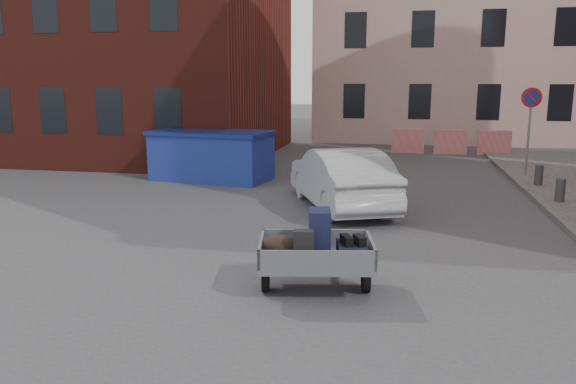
# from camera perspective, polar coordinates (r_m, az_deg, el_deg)

# --- Properties ---
(ground) EXTENTS (120.00, 120.00, 0.00)m
(ground) POSITION_cam_1_polar(r_m,az_deg,el_deg) (9.40, -2.67, -7.30)
(ground) COLOR #38383A
(ground) RESTS_ON ground
(far_building) EXTENTS (6.00, 6.00, 8.00)m
(far_building) POSITION_cam_1_polar(r_m,az_deg,el_deg) (37.83, -25.16, 11.84)
(far_building) COLOR maroon
(far_building) RESTS_ON ground
(no_parking_sign) EXTENTS (0.60, 0.09, 2.65)m
(no_parking_sign) POSITION_cam_1_polar(r_m,az_deg,el_deg) (18.55, 23.40, 7.39)
(no_parking_sign) COLOR gray
(no_parking_sign) RESTS_ON sidewalk
(barriers) EXTENTS (4.70, 0.18, 1.00)m
(barriers) POSITION_cam_1_polar(r_m,az_deg,el_deg) (23.86, 16.18, 4.90)
(barriers) COLOR red
(barriers) RESTS_ON ground
(trailer) EXTENTS (1.77, 1.92, 1.20)m
(trailer) POSITION_cam_1_polar(r_m,az_deg,el_deg) (8.04, 2.78, -6.01)
(trailer) COLOR black
(trailer) RESTS_ON ground
(dumpster) EXTENTS (3.79, 2.36, 1.49)m
(dumpster) POSITION_cam_1_polar(r_m,az_deg,el_deg) (17.18, -7.77, 3.73)
(dumpster) COLOR navy
(dumpster) RESTS_ON ground
(silver_car) EXTENTS (3.11, 4.61, 1.44)m
(silver_car) POSITION_cam_1_polar(r_m,az_deg,el_deg) (13.33, 5.37, 1.44)
(silver_car) COLOR #B5B8BD
(silver_car) RESTS_ON ground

